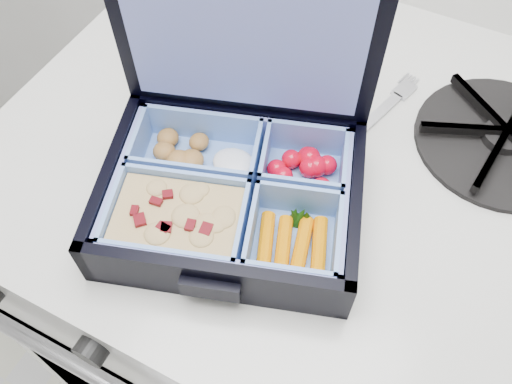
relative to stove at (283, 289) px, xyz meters
The scene contains 5 objects.
stove is the anchor object (origin of this frame).
bento_box 0.51m from the stove, 93.26° to the right, with size 0.24×0.19×0.06m, color black, non-canonical shape.
burner_grate 0.52m from the stove, 17.57° to the left, with size 0.18×0.18×0.03m, color black.
burner_grate_rear 0.50m from the stove, 131.12° to the left, with size 0.16×0.16×0.02m, color black.
fork 0.47m from the stove, 13.04° to the left, with size 0.02×0.17×0.01m, color #BBBBC4, non-canonical shape.
Camera 1 is at (-0.06, 1.29, 1.37)m, focal length 38.00 mm.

